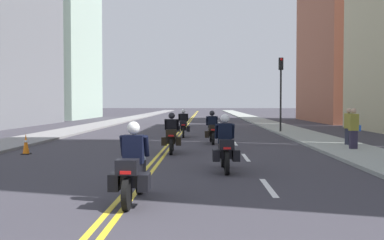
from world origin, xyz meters
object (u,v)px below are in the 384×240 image
motorcycle_0 (133,170)px  motorcycle_1 (225,148)px  motorcycle_4 (183,126)px  traffic_cone_0 (26,144)px  traffic_light_near (281,81)px  motorcycle_3 (212,130)px  pedestrian_1 (354,129)px  motorcycle_2 (172,137)px  pedestrian_0 (349,127)px

motorcycle_0 → motorcycle_1: size_ratio=0.97×
motorcycle_0 → motorcycle_4: bearing=90.4°
traffic_cone_0 → traffic_light_near: bearing=47.5°
motorcycle_0 → traffic_cone_0: (-5.50, 8.65, -0.26)m
motorcycle_4 → motorcycle_3: bearing=-72.7°
pedestrian_1 → motorcycle_1: bearing=-140.8°
motorcycle_1 → motorcycle_4: bearing=96.1°
motorcycle_0 → motorcycle_3: bearing=83.4°
motorcycle_2 → traffic_light_near: 14.33m
motorcycle_4 → traffic_light_near: (6.28, 3.84, 2.76)m
motorcycle_3 → traffic_cone_0: size_ratio=2.63×
motorcycle_0 → traffic_light_near: traffic_light_near is taller
motorcycle_2 → pedestrian_0: 8.23m
motorcycle_0 → motorcycle_2: 9.20m
motorcycle_0 → pedestrian_1: (7.50, 9.92, 0.26)m
motorcycle_3 → pedestrian_1: (5.70, -3.60, 0.26)m
motorcycle_4 → traffic_cone_0: size_ratio=2.68×
motorcycle_1 → motorcycle_2: motorcycle_1 is taller
motorcycle_3 → motorcycle_1: bearing=-91.7°
motorcycle_1 → motorcycle_4: motorcycle_1 is taller
motorcycle_1 → motorcycle_2: size_ratio=1.00×
motorcycle_3 → traffic_cone_0: (-7.30, -4.87, -0.26)m
motorcycle_4 → pedestrian_0: size_ratio=1.22×
pedestrian_0 → traffic_cone_0: bearing=-23.0°
motorcycle_4 → motorcycle_0: bearing=-93.5°
motorcycle_2 → traffic_light_near: bearing=60.9°
motorcycle_3 → motorcycle_4: (-1.61, 4.37, 0.02)m
motorcycle_2 → motorcycle_0: bearing=-93.0°
motorcycle_1 → motorcycle_2: bearing=109.6°
motorcycle_0 → traffic_light_near: bearing=74.4°
motorcycle_1 → traffic_light_near: 18.21m
traffic_cone_0 → motorcycle_0: bearing=-57.5°
motorcycle_3 → motorcycle_0: bearing=-100.6°
traffic_light_near → pedestrian_1: size_ratio=2.80×
motorcycle_2 → pedestrian_1: (7.38, 0.72, 0.26)m
motorcycle_3 → pedestrian_1: pedestrian_1 is taller
motorcycle_0 → motorcycle_1: (2.02, 4.30, 0.02)m
traffic_light_near → motorcycle_2: bearing=-116.9°
traffic_light_near → pedestrian_0: (1.43, -9.86, -2.53)m
motorcycle_0 → pedestrian_1: bearing=53.9°
motorcycle_3 → motorcycle_4: 4.66m
pedestrian_0 → motorcycle_3: bearing=-51.6°
pedestrian_0 → pedestrian_1: 1.99m
motorcycle_2 → traffic_cone_0: motorcycle_2 is taller
pedestrian_0 → pedestrian_1: pedestrian_1 is taller
motorcycle_3 → traffic_cone_0: bearing=-149.3°
motorcycle_1 → traffic_cone_0: size_ratio=2.81×
traffic_light_near → traffic_cone_0: bearing=-132.5°
motorcycle_0 → motorcycle_2: motorcycle_0 is taller
motorcycle_0 → motorcycle_3: same height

